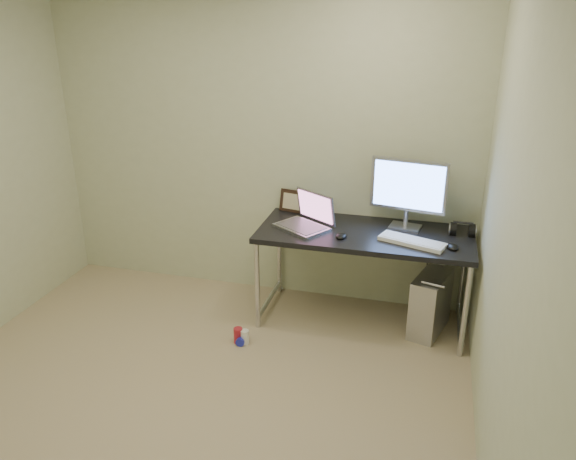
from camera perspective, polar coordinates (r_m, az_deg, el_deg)
The scene contains 18 objects.
floor at distance 3.65m, azimuth -11.31°, elevation -17.99°, with size 3.50×3.50×0.00m, color tan.
wall_back at distance 4.56m, azimuth -2.94°, elevation 8.35°, with size 3.50×0.02×2.50m, color beige.
wall_right at distance 2.72m, azimuth 21.83°, elevation -2.84°, with size 0.02×3.50×2.50m, color beige.
desk at distance 4.23m, azimuth 7.78°, elevation -1.19°, with size 1.58×0.69×0.75m.
tower_computer at distance 4.39m, azimuth 14.27°, elevation -7.20°, with size 0.32×0.49×0.50m.
cable_a at distance 4.59m, azimuth 13.95°, elevation -3.47°, with size 0.01×0.01×0.70m, color black.
cable_b at distance 4.58m, azimuth 15.04°, elevation -3.91°, with size 0.01×0.01×0.72m, color black.
can_red at distance 4.21m, azimuth -5.09°, elevation -10.62°, with size 0.07×0.07×0.12m, color #B72030.
can_white at distance 4.20m, azimuth -4.41°, elevation -10.79°, with size 0.06×0.06×0.11m, color white.
can_blue at distance 4.22m, azimuth -4.74°, elevation -10.96°, with size 0.06×0.06×0.12m, color #2129C2.
laptop at distance 4.25m, azimuth 1.94°, elevation 1.11°, with size 0.48×0.46×0.26m.
monitor at distance 4.24m, azimuth 12.12°, elevation 4.14°, with size 0.56×0.20×0.53m.
keyboard at distance 4.06m, azimuth 12.50°, elevation -1.16°, with size 0.47×0.15×0.03m, color white.
mouse_right at distance 4.04m, azimuth 16.42°, elevation -1.54°, with size 0.07×0.12×0.04m, color black.
mouse_left at distance 4.08m, azimuth 5.43°, elevation -0.49°, with size 0.07×0.12×0.04m, color black.
headphones at distance 4.31m, azimuth 17.29°, elevation -0.01°, with size 0.18×0.11×0.12m.
picture_frame at distance 4.55m, azimuth 0.51°, elevation 2.95°, with size 0.23×0.03×0.18m, color black.
webcam at distance 4.50m, azimuth 3.97°, elevation 2.73°, with size 0.04×0.03×0.13m.
Camera 1 is at (1.36, -2.47, 2.31)m, focal length 35.00 mm.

